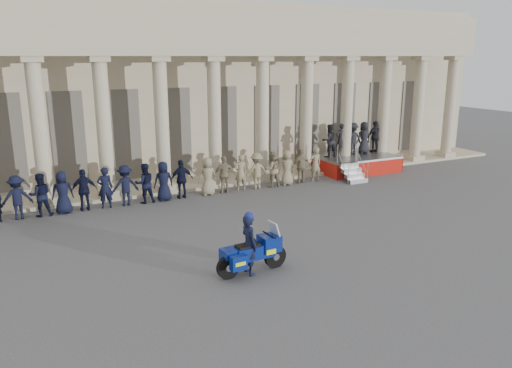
% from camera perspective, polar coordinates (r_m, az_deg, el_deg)
% --- Properties ---
extents(ground, '(90.00, 90.00, 0.00)m').
position_cam_1_polar(ground, '(17.47, 1.29, -6.67)').
color(ground, '#48484B').
rests_on(ground, ground).
extents(building, '(40.00, 12.50, 9.00)m').
position_cam_1_polar(building, '(30.19, -12.00, 10.76)').
color(building, tan).
rests_on(building, ground).
extents(officer_rank, '(19.04, 0.67, 1.77)m').
position_cam_1_polar(officer_rank, '(22.20, -14.30, -0.12)').
color(officer_rank, black).
rests_on(officer_rank, ground).
extents(reviewing_stand, '(4.39, 4.18, 2.69)m').
position_cam_1_polar(reviewing_stand, '(28.50, 11.04, 4.42)').
color(reviewing_stand, gray).
rests_on(reviewing_stand, ground).
extents(motorcycle, '(2.32, 0.96, 1.49)m').
position_cam_1_polar(motorcycle, '(14.90, -0.36, -7.82)').
color(motorcycle, black).
rests_on(motorcycle, ground).
extents(rider, '(0.48, 0.70, 1.92)m').
position_cam_1_polar(rider, '(14.72, -0.79, -6.82)').
color(rider, black).
rests_on(rider, ground).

